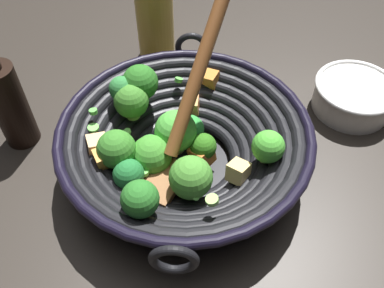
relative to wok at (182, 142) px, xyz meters
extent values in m
plane|color=#28231E|center=(0.00, 0.00, -0.06)|extent=(4.00, 4.00, 0.00)
cylinder|color=black|center=(0.00, 0.00, -0.05)|extent=(0.12, 0.12, 0.01)
torus|color=black|center=(0.00, 0.00, -0.04)|extent=(0.17, 0.17, 0.02)
torus|color=black|center=(0.00, 0.00, -0.03)|extent=(0.19, 0.19, 0.02)
torus|color=black|center=(0.00, 0.00, -0.02)|extent=(0.22, 0.22, 0.02)
torus|color=black|center=(0.00, 0.00, -0.01)|extent=(0.25, 0.25, 0.02)
torus|color=black|center=(0.00, 0.00, 0.00)|extent=(0.27, 0.27, 0.02)
torus|color=black|center=(0.00, 0.00, 0.00)|extent=(0.30, 0.30, 0.02)
torus|color=black|center=(0.00, 0.00, 0.01)|extent=(0.32, 0.32, 0.02)
torus|color=black|center=(0.00, 0.00, 0.02)|extent=(0.34, 0.34, 0.01)
torus|color=black|center=(-0.02, 0.18, 0.02)|extent=(0.05, 0.02, 0.05)
torus|color=black|center=(0.03, -0.18, 0.02)|extent=(0.05, 0.02, 0.05)
cylinder|color=#70A33E|center=(0.00, 0.03, -0.04)|extent=(0.02, 0.02, 0.02)
sphere|color=green|center=(0.00, 0.03, -0.01)|extent=(0.04, 0.04, 0.04)
cylinder|color=#73BB58|center=(0.03, 0.00, -0.03)|extent=(0.02, 0.02, 0.01)
sphere|color=#2C6A18|center=(0.03, 0.00, -0.01)|extent=(0.04, 0.04, 0.04)
cylinder|color=#88B753|center=(-0.08, 0.04, 0.00)|extent=(0.03, 0.03, 0.01)
sphere|color=#3A7A28|center=(-0.08, 0.04, 0.02)|extent=(0.05, 0.05, 0.05)
cylinder|color=#5AA438|center=(-0.08, -0.04, -0.01)|extent=(0.03, 0.03, 0.02)
sphere|color=#337725|center=(-0.08, -0.04, 0.02)|extent=(0.05, 0.05, 0.05)
cylinder|color=#6A9F46|center=(-0.06, -0.07, -0.02)|extent=(0.02, 0.02, 0.01)
sphere|color=#1F692E|center=(-0.06, -0.07, 0.00)|extent=(0.04, 0.04, 0.04)
cylinder|color=#68AC44|center=(0.02, -0.07, -0.02)|extent=(0.03, 0.03, 0.02)
sphere|color=#458A2F|center=(0.02, -0.07, 0.01)|extent=(0.05, 0.05, 0.05)
cylinder|color=#6D9D45|center=(-0.10, 0.05, 0.01)|extent=(0.02, 0.02, 0.02)
sphere|color=#2C7836|center=(-0.10, 0.05, 0.03)|extent=(0.04, 0.04, 0.04)
cylinder|color=#79AB44|center=(-0.02, -0.12, 0.01)|extent=(0.02, 0.02, 0.02)
sphere|color=#276B24|center=(-0.02, -0.12, 0.03)|extent=(0.04, 0.04, 0.04)
cylinder|color=#89BD5C|center=(-0.04, -0.03, -0.03)|extent=(0.02, 0.03, 0.02)
sphere|color=#3A842A|center=(-0.04, -0.03, 0.00)|extent=(0.06, 0.06, 0.06)
cylinder|color=#75AE51|center=(-0.07, 0.07, 0.00)|extent=(0.03, 0.02, 0.02)
sphere|color=#27681F|center=(-0.07, 0.07, 0.03)|extent=(0.05, 0.05, 0.05)
cylinder|color=#699647|center=(0.11, -0.01, 0.00)|extent=(0.02, 0.02, 0.02)
sphere|color=green|center=(0.11, -0.01, 0.02)|extent=(0.04, 0.04, 0.04)
cylinder|color=#82AF51|center=(-0.01, 0.01, -0.02)|extent=(0.02, 0.03, 0.02)
sphere|color=green|center=(-0.01, 0.01, 0.01)|extent=(0.06, 0.06, 0.06)
cylinder|color=#7BA646|center=(-0.04, -0.02, -0.03)|extent=(0.02, 0.02, 0.03)
sphere|color=green|center=(-0.04, -0.02, 0.00)|extent=(0.04, 0.04, 0.04)
cube|color=gold|center=(-0.02, -0.03, -0.03)|extent=(0.03, 0.03, 0.03)
cube|color=#E68F4B|center=(0.00, 0.09, -0.01)|extent=(0.03, 0.03, 0.03)
cube|color=tan|center=(-0.11, -0.03, 0.01)|extent=(0.04, 0.04, 0.03)
cube|color=orange|center=(0.02, 0.13, 0.01)|extent=(0.03, 0.03, 0.03)
cube|color=#DFBD6F|center=(0.08, -0.03, 0.00)|extent=(0.03, 0.04, 0.03)
cube|color=gold|center=(-0.09, -0.05, 0.01)|extent=(0.03, 0.03, 0.03)
cube|color=#BD682A|center=(0.03, 0.00, -0.02)|extent=(0.04, 0.04, 0.03)
cube|color=#D5893A|center=(-0.06, -0.03, -0.01)|extent=(0.03, 0.03, 0.03)
cylinder|color=#56B247|center=(-0.12, 0.01, 0.03)|extent=(0.02, 0.02, 0.01)
cylinder|color=#6BC651|center=(-0.12, -0.01, 0.01)|extent=(0.02, 0.02, 0.00)
cylinder|color=#56B247|center=(-0.03, 0.11, 0.01)|extent=(0.02, 0.02, 0.01)
cylinder|color=#6BC651|center=(-0.01, 0.03, -0.02)|extent=(0.01, 0.01, 0.01)
cylinder|color=#6BC651|center=(-0.08, 0.06, 0.02)|extent=(0.01, 0.01, 0.01)
cylinder|color=#6BC651|center=(-0.08, 0.01, -0.01)|extent=(0.02, 0.01, 0.01)
cylinder|color=#6BC651|center=(0.03, -0.09, 0.01)|extent=(0.02, 0.01, 0.01)
cylinder|color=#6BC651|center=(-0.04, -0.06, 0.00)|extent=(0.02, 0.02, 0.01)
cylinder|color=#99D166|center=(0.06, -0.11, 0.03)|extent=(0.02, 0.02, 0.01)
cube|color=brown|center=(-0.02, -0.06, -0.01)|extent=(0.07, 0.08, 0.01)
cylinder|color=brown|center=(0.02, 0.05, 0.11)|extent=(0.08, 0.19, 0.20)
cylinder|color=black|center=(-0.25, 0.01, 0.01)|extent=(0.05, 0.05, 0.13)
cylinder|color=gold|center=(-0.10, 0.26, 0.02)|extent=(0.07, 0.07, 0.16)
cylinder|color=silver|center=(0.25, 0.17, -0.03)|extent=(0.12, 0.12, 0.05)
torus|color=silver|center=(0.25, 0.17, -0.01)|extent=(0.13, 0.13, 0.01)
cylinder|color=#56B247|center=(0.27, 0.19, -0.03)|extent=(0.01, 0.01, 0.01)
cylinder|color=#99D166|center=(0.26, 0.14, -0.03)|extent=(0.02, 0.02, 0.01)
cylinder|color=#56B247|center=(0.24, 0.15, -0.03)|extent=(0.02, 0.02, 0.01)
cylinder|color=#99D166|center=(0.22, 0.20, -0.03)|extent=(0.02, 0.02, 0.01)
camera|label=1|loc=(0.08, -0.37, 0.42)|focal=38.99mm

